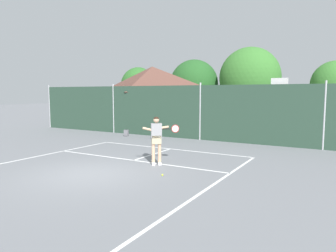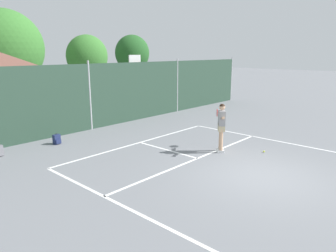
# 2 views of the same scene
# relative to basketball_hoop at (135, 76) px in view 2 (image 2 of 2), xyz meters

# --- Properties ---
(ground_plane) EXTENTS (120.00, 120.00, 0.00)m
(ground_plane) POSITION_rel_basketball_hoop_xyz_m (-4.13, -10.35, -2.31)
(ground_plane) COLOR slate
(court_markings) EXTENTS (8.30, 11.10, 0.01)m
(court_markings) POSITION_rel_basketball_hoop_xyz_m (-4.13, -9.70, -2.31)
(court_markings) COLOR white
(court_markings) RESTS_ON ground
(chainlink_fence) EXTENTS (26.09, 0.09, 3.33)m
(chainlink_fence) POSITION_rel_basketball_hoop_xyz_m (-4.13, -1.35, -0.72)
(chainlink_fence) COLOR #284233
(chainlink_fence) RESTS_ON ground
(basketball_hoop) EXTENTS (0.90, 0.67, 3.55)m
(basketball_hoop) POSITION_rel_basketball_hoop_xyz_m (0.00, 0.00, 0.00)
(basketball_hoop) COLOR #284CB2
(basketball_hoop) RESTS_ON ground
(tennis_player) EXTENTS (1.09, 1.03, 1.85)m
(tennis_player) POSITION_rel_basketball_hoop_xyz_m (-2.90, -8.04, -1.20)
(tennis_player) COLOR silver
(tennis_player) RESTS_ON ground
(tennis_ball) EXTENTS (0.07, 0.07, 0.07)m
(tennis_ball) POSITION_rel_basketball_hoop_xyz_m (-1.87, -9.33, -2.28)
(tennis_ball) COLOR #CCE033
(tennis_ball) RESTS_ON ground
(backpack_navy) EXTENTS (0.29, 0.26, 0.46)m
(backpack_navy) POSITION_rel_basketball_hoop_xyz_m (-6.59, -2.46, -2.12)
(backpack_navy) COLOR navy
(backpack_navy) RESTS_ON ground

